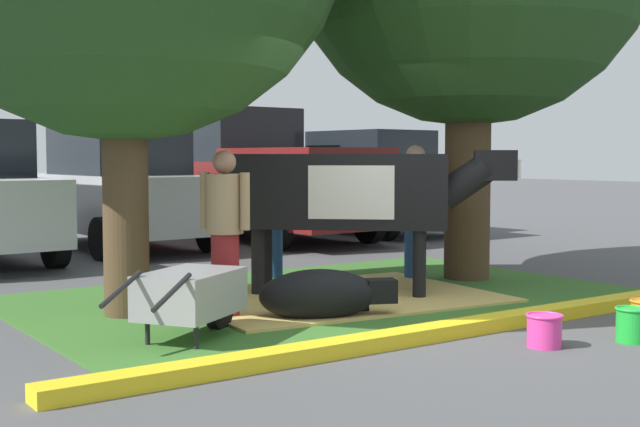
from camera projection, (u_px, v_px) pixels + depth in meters
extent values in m
plane|color=#4C4C4F|center=(398.00, 325.00, 7.62)|extent=(80.00, 80.00, 0.00)
cube|color=#386B28|center=(326.00, 296.00, 9.13)|extent=(6.40, 4.14, 0.02)
cube|color=yellow|center=(476.00, 325.00, 7.31)|extent=(7.60, 0.24, 0.12)
cube|color=tan|center=(336.00, 297.00, 8.98)|extent=(3.42, 2.70, 0.04)
cylinder|color=#4C3823|center=(125.00, 196.00, 7.95)|extent=(0.42, 0.42, 2.29)
cylinder|color=#4C3823|center=(468.00, 176.00, 10.36)|extent=(0.56, 0.56, 2.56)
cube|color=black|center=(340.00, 191.00, 9.18)|extent=(2.17, 2.07, 0.80)
cube|color=white|center=(354.00, 191.00, 9.16)|extent=(1.15, 1.14, 0.56)
cylinder|color=black|center=(464.00, 182.00, 9.01)|extent=(0.68, 0.66, 0.58)
cube|color=black|center=(495.00, 165.00, 8.96)|extent=(0.50, 0.49, 0.32)
cube|color=white|center=(514.00, 169.00, 8.94)|extent=(0.22, 0.23, 0.20)
cylinder|color=black|center=(420.00, 260.00, 9.37)|extent=(0.14, 0.14, 0.74)
cylinder|color=black|center=(419.00, 266.00, 8.88)|extent=(0.14, 0.14, 0.74)
cylinder|color=black|center=(266.00, 258.00, 9.58)|extent=(0.14, 0.14, 0.74)
cylinder|color=black|center=(258.00, 263.00, 9.09)|extent=(0.14, 0.14, 0.74)
cylinder|color=black|center=(232.00, 213.00, 9.34)|extent=(0.06, 0.06, 0.70)
ellipsoid|color=black|center=(318.00, 295.00, 7.82)|extent=(1.20, 0.89, 0.48)
cube|color=black|center=(381.00, 291.00, 7.93)|extent=(0.34, 0.30, 0.22)
cube|color=silver|center=(393.00, 290.00, 7.96)|extent=(0.10, 0.12, 0.16)
cylinder|color=black|center=(350.00, 309.00, 8.08)|extent=(0.36, 0.23, 0.10)
cylinder|color=#23478C|center=(272.00, 247.00, 10.52)|extent=(0.26, 0.26, 0.80)
cylinder|color=#23478C|center=(272.00, 193.00, 10.48)|extent=(0.34, 0.34, 0.55)
sphere|color=#8C664C|center=(272.00, 162.00, 10.45)|extent=(0.22, 0.22, 0.22)
cylinder|color=#23478C|center=(286.00, 190.00, 10.61)|extent=(0.09, 0.09, 0.52)
cylinder|color=#23478C|center=(257.00, 191.00, 10.34)|extent=(0.09, 0.09, 0.52)
cylinder|color=#23478C|center=(415.00, 246.00, 10.33)|extent=(0.26, 0.26, 0.85)
cylinder|color=maroon|center=(416.00, 188.00, 10.29)|extent=(0.34, 0.34, 0.58)
sphere|color=tan|center=(416.00, 154.00, 10.26)|extent=(0.23, 0.23, 0.23)
cylinder|color=maroon|center=(433.00, 186.00, 10.19)|extent=(0.09, 0.09, 0.55)
cylinder|color=maroon|center=(399.00, 185.00, 10.38)|extent=(0.09, 0.09, 0.55)
cylinder|color=maroon|center=(225.00, 277.00, 7.87)|extent=(0.26, 0.26, 0.80)
cylinder|color=#9E7F5B|center=(225.00, 204.00, 7.83)|extent=(0.34, 0.34, 0.55)
sphere|color=#8C664C|center=(224.00, 162.00, 7.80)|extent=(0.22, 0.22, 0.22)
cylinder|color=#9E7F5B|center=(205.00, 200.00, 7.92)|extent=(0.09, 0.09, 0.52)
cylinder|color=#9E7F5B|center=(245.00, 201.00, 7.73)|extent=(0.09, 0.09, 0.52)
cube|color=gray|center=(190.00, 293.00, 6.93)|extent=(1.08, 1.00, 0.36)
cylinder|color=black|center=(219.00, 309.00, 7.41)|extent=(0.36, 0.28, 0.36)
cylinder|color=black|center=(148.00, 332.00, 6.75)|extent=(0.04, 0.04, 0.24)
cylinder|color=black|center=(196.00, 336.00, 6.59)|extent=(0.04, 0.04, 0.24)
cylinder|color=black|center=(121.00, 289.00, 6.39)|extent=(0.46, 0.33, 0.23)
cylinder|color=black|center=(172.00, 292.00, 6.23)|extent=(0.46, 0.33, 0.23)
cylinder|color=#EA3893|center=(544.00, 331.00, 6.74)|extent=(0.27, 0.27, 0.25)
torus|color=#EA3893|center=(545.00, 316.00, 6.73)|extent=(0.30, 0.30, 0.02)
cylinder|color=green|center=(632.00, 326.00, 6.92)|extent=(0.26, 0.26, 0.27)
torus|color=green|center=(632.00, 309.00, 6.91)|extent=(0.28, 0.28, 0.02)
cylinder|color=black|center=(55.00, 245.00, 11.51)|extent=(0.25, 0.65, 0.64)
cube|color=#B7B7BC|center=(119.00, 202.00, 13.99)|extent=(2.01, 4.48, 0.90)
cube|color=black|center=(118.00, 150.00, 13.94)|extent=(1.69, 2.27, 0.80)
cylinder|color=black|center=(35.00, 226.00, 14.59)|extent=(0.25, 0.65, 0.64)
cylinder|color=black|center=(131.00, 221.00, 15.70)|extent=(0.25, 0.65, 0.64)
cylinder|color=black|center=(104.00, 239.00, 12.35)|extent=(0.25, 0.65, 0.64)
cylinder|color=black|center=(211.00, 232.00, 13.45)|extent=(0.25, 0.65, 0.64)
cube|color=maroon|center=(265.00, 192.00, 15.52)|extent=(2.25, 5.49, 1.10)
cube|color=black|center=(237.00, 135.00, 16.19)|extent=(1.92, 1.88, 1.00)
cube|color=maroon|center=(305.00, 155.00, 14.52)|extent=(2.03, 2.79, 0.24)
cylinder|color=black|center=(171.00, 219.00, 16.32)|extent=(0.25, 0.65, 0.64)
cylinder|color=black|center=(258.00, 214.00, 17.55)|extent=(0.25, 0.65, 0.64)
cylinder|color=black|center=(276.00, 231.00, 13.56)|extent=(0.25, 0.65, 0.64)
cylinder|color=black|center=(370.00, 225.00, 14.79)|extent=(0.25, 0.65, 0.64)
cube|color=#B7B7BC|center=(370.00, 194.00, 16.91)|extent=(2.01, 4.48, 0.90)
cube|color=black|center=(370.00, 151.00, 16.85)|extent=(1.69, 2.27, 0.80)
cylinder|color=black|center=(291.00, 214.00, 17.51)|extent=(0.25, 0.65, 0.64)
cylinder|color=black|center=(358.00, 211.00, 18.61)|extent=(0.25, 0.65, 0.64)
cylinder|color=black|center=(385.00, 223.00, 15.26)|extent=(0.25, 0.65, 0.64)
cylinder|color=black|center=(454.00, 218.00, 16.37)|extent=(0.25, 0.65, 0.64)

